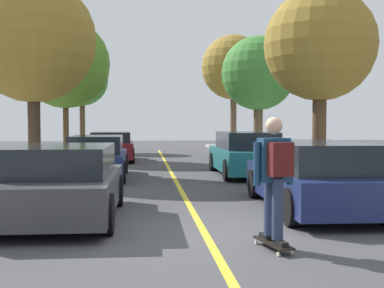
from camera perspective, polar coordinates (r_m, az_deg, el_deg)
name	(u,v)px	position (r m, az deg, el deg)	size (l,w,h in m)	color
ground	(205,234)	(8.00, 1.44, -9.92)	(80.00, 80.00, 0.00)	#424244
center_line	(184,196)	(11.91, -0.87, -5.81)	(0.12, 39.20, 0.01)	gold
parked_car_left_nearest	(63,183)	(9.34, -14.14, -4.18)	(1.99, 4.13, 1.30)	#38383D
parked_car_left_near	(97,157)	(15.93, -10.52, -1.47)	(1.84, 4.36, 1.30)	navy
parked_car_left_far	(111,147)	(22.90, -8.97, -0.28)	(2.11, 4.40, 1.28)	maroon
parked_car_right_nearest	(313,176)	(10.25, 13.32, -3.47)	(1.95, 4.66, 1.33)	navy
parked_car_right_near	(246,154)	(16.58, 6.01, -1.11)	(1.94, 4.62, 1.40)	#196066
street_tree_left_nearest	(33,40)	(17.37, -17.25, 10.93)	(4.00, 4.00, 6.19)	#3D2D1E
street_tree_left_near	(65,64)	(23.98, -13.90, 8.63)	(3.99, 3.99, 6.19)	#4C3823
street_tree_left_far	(82,80)	(30.20, -12.12, 6.95)	(2.97, 2.97, 5.49)	#4C3823
street_tree_right_nearest	(320,46)	(16.30, 14.05, 10.55)	(3.41, 3.41, 5.63)	#4C3823
street_tree_right_near	(258,74)	(24.31, 7.39, 7.75)	(3.46, 3.46, 5.59)	brown
street_tree_right_far	(234,68)	(30.86, 4.64, 8.46)	(3.84, 3.84, 6.76)	brown
fire_hydrant	(335,171)	(13.40, 15.55, -2.90)	(0.20, 0.20, 0.70)	#B2140F
skateboard	(273,243)	(7.11, 9.00, -10.81)	(0.39, 0.87, 0.10)	black
skateboarder	(275,172)	(6.92, 9.19, -3.05)	(0.59, 0.71, 1.68)	black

